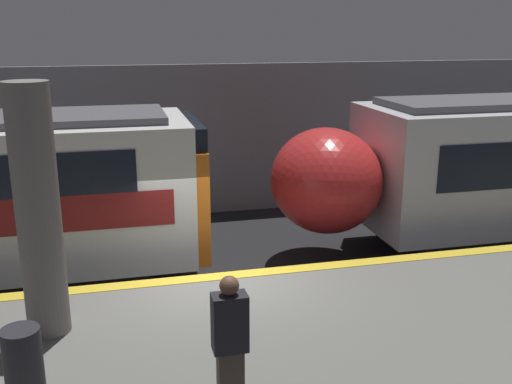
% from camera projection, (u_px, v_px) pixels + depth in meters
% --- Properties ---
extents(ground_plane, '(120.00, 120.00, 0.00)m').
position_uv_depth(ground_plane, '(219.00, 328.00, 10.61)').
color(ground_plane, black).
extents(platform, '(40.00, 4.56, 1.07)m').
position_uv_depth(platform, '(248.00, 372.00, 8.34)').
color(platform, slate).
rests_on(platform, ground).
extents(station_rear_barrier, '(50.00, 0.15, 4.18)m').
position_uv_depth(station_rear_barrier, '(174.00, 142.00, 16.43)').
color(station_rear_barrier, gray).
rests_on(station_rear_barrier, ground).
extents(support_pillar_near, '(0.58, 0.58, 3.46)m').
position_uv_depth(support_pillar_near, '(38.00, 213.00, 7.92)').
color(support_pillar_near, slate).
rests_on(support_pillar_near, platform).
extents(person_waiting, '(0.38, 0.24, 1.60)m').
position_uv_depth(person_waiting, '(230.00, 342.00, 6.45)').
color(person_waiting, '#473D33').
rests_on(person_waiting, platform).
extents(trash_bin, '(0.44, 0.44, 0.85)m').
position_uv_depth(trash_bin, '(23.00, 363.00, 6.80)').
color(trash_bin, '#232328').
rests_on(trash_bin, platform).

